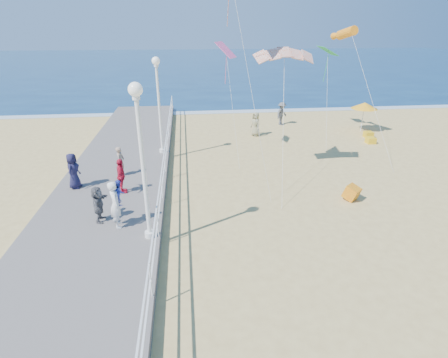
{
  "coord_description": "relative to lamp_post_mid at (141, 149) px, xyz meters",
  "views": [
    {
      "loc": [
        -3.92,
        -10.67,
        7.23
      ],
      "look_at": [
        -2.5,
        2.0,
        1.6
      ],
      "focal_mm": 28.0,
      "sensor_mm": 36.0,
      "label": 1
    }
  ],
  "objects": [
    {
      "name": "ground",
      "position": [
        5.35,
        0.0,
        -3.66
      ],
      "size": [
        160.0,
        160.0,
        0.0
      ],
      "primitive_type": "plane",
      "color": "tan",
      "rests_on": "ground"
    },
    {
      "name": "ocean",
      "position": [
        5.35,
        65.0,
        -3.65
      ],
      "size": [
        160.0,
        90.0,
        0.05
      ],
      "primitive_type": "cube",
      "color": "navy",
      "rests_on": "ground"
    },
    {
      "name": "surf_line",
      "position": [
        5.35,
        20.5,
        -3.63
      ],
      "size": [
        160.0,
        1.2,
        0.04
      ],
      "primitive_type": "cube",
      "color": "silver",
      "rests_on": "ground"
    },
    {
      "name": "boardwalk",
      "position": [
        -2.15,
        0.0,
        -3.46
      ],
      "size": [
        5.0,
        44.0,
        0.4
      ],
      "primitive_type": "cube",
      "color": "slate",
      "rests_on": "ground"
    },
    {
      "name": "railing",
      "position": [
        0.3,
        0.0,
        -2.41
      ],
      "size": [
        0.05,
        42.0,
        0.55
      ],
      "color": "white",
      "rests_on": "boardwalk"
    },
    {
      "name": "lamp_post_mid",
      "position": [
        0.0,
        0.0,
        0.0
      ],
      "size": [
        0.44,
        0.44,
        5.32
      ],
      "color": "white",
      "rests_on": "boardwalk"
    },
    {
      "name": "lamp_post_far",
      "position": [
        0.0,
        9.0,
        0.0
      ],
      "size": [
        0.44,
        0.44,
        5.32
      ],
      "color": "white",
      "rests_on": "boardwalk"
    },
    {
      "name": "woman_holding_toddler",
      "position": [
        -1.22,
        0.84,
        -2.36
      ],
      "size": [
        0.58,
        0.74,
        1.8
      ],
      "primitive_type": "imported",
      "rotation": [
        0.0,
        0.0,
        1.81
      ],
      "color": "white",
      "rests_on": "boardwalk"
    },
    {
      "name": "toddler_held",
      "position": [
        -1.07,
        0.99,
        -1.94
      ],
      "size": [
        0.45,
        0.53,
        0.93
      ],
      "primitive_type": "imported",
      "rotation": [
        0.0,
        0.0,
        1.81
      ],
      "color": "#3243BB",
      "rests_on": "boardwalk"
    },
    {
      "name": "spectator_3",
      "position": [
        -1.49,
        3.74,
        -2.47
      ],
      "size": [
        0.54,
        0.98,
        1.57
      ],
      "primitive_type": "imported",
      "rotation": [
        0.0,
        0.0,
        1.75
      ],
      "color": "#BB1733",
      "rests_on": "boardwalk"
    },
    {
      "name": "spectator_4",
      "position": [
        -3.71,
        4.51,
        -2.44
      ],
      "size": [
        0.64,
        0.88,
        1.65
      ],
      "primitive_type": "imported",
      "rotation": [
        0.0,
        0.0,
        1.41
      ],
      "color": "#1C1A3B",
      "rests_on": "boardwalk"
    },
    {
      "name": "spectator_5",
      "position": [
        -1.95,
        1.32,
        -2.55
      ],
      "size": [
        0.46,
        1.33,
        1.42
      ],
      "primitive_type": "imported",
      "rotation": [
        0.0,
        0.0,
        1.54
      ],
      "color": "#545459",
      "rests_on": "boardwalk"
    },
    {
      "name": "spectator_6",
      "position": [
        -1.83,
        5.75,
        -2.53
      ],
      "size": [
        0.44,
        0.59,
        1.46
      ],
      "primitive_type": "imported",
      "rotation": [
        0.0,
        0.0,
        1.38
      ],
      "color": "gray",
      "rests_on": "boardwalk"
    },
    {
      "name": "beach_walker_a",
      "position": [
        8.93,
        15.71,
        -2.77
      ],
      "size": [
        1.3,
        1.26,
        1.78
      ],
      "primitive_type": "imported",
      "rotation": [
        0.0,
        0.0,
        0.73
      ],
      "color": "#515356",
      "rests_on": "ground"
    },
    {
      "name": "beach_walker_c",
      "position": [
        6.32,
        12.96,
        -2.82
      ],
      "size": [
        0.86,
        0.98,
        1.69
      ],
      "primitive_type": "imported",
      "rotation": [
        0.0,
        0.0,
        -1.09
      ],
      "color": "gray",
      "rests_on": "ground"
    },
    {
      "name": "box_kite",
      "position": [
        8.68,
        2.63,
        -3.36
      ],
      "size": [
        0.87,
        0.9,
        0.74
      ],
      "primitive_type": "cube",
      "rotation": [
        0.31,
        0.0,
        0.68
      ],
      "color": "#CE480C",
      "rests_on": "ground"
    },
    {
      "name": "beach_umbrella",
      "position": [
        14.33,
        13.22,
        -1.75
      ],
      "size": [
        1.9,
        1.9,
        2.14
      ],
      "color": "white",
      "rests_on": "ground"
    },
    {
      "name": "beach_chair_left",
      "position": [
        14.15,
        11.72,
        -3.46
      ],
      "size": [
        0.55,
        0.55,
        0.4
      ],
      "primitive_type": "cube",
      "color": "gold",
      "rests_on": "ground"
    },
    {
      "name": "beach_chair_right",
      "position": [
        13.63,
        10.41,
        -3.46
      ],
      "size": [
        0.55,
        0.55,
        0.4
      ],
      "primitive_type": "cube",
      "color": "yellow",
      "rests_on": "ground"
    },
    {
      "name": "kite_parafoil",
      "position": [
        6.11,
        5.95,
        2.44
      ],
      "size": [
        2.84,
        0.94,
        0.65
      ],
      "primitive_type": null,
      "rotation": [
        0.44,
        0.0,
        0.0
      ],
      "color": "#CE4318"
    },
    {
      "name": "kite_windsock",
      "position": [
        11.38,
        11.26,
        3.14
      ],
      "size": [
        0.99,
        2.58,
        1.06
      ],
      "primitive_type": "cylinder",
      "rotation": [
        1.36,
        0.0,
        0.17
      ],
      "color": "orange"
    },
    {
      "name": "kite_diamond_pink",
      "position": [
        3.79,
        9.56,
        2.33
      ],
      "size": [
        1.33,
        1.48,
        0.83
      ],
      "primitive_type": "cube",
      "rotation": [
        0.74,
        0.0,
        1.13
      ],
      "color": "#F95B9C"
    },
    {
      "name": "kite_diamond_green",
      "position": [
        11.4,
        13.96,
        1.94
      ],
      "size": [
        1.23,
        1.36,
        0.62
      ],
      "primitive_type": "cube",
      "rotation": [
        0.48,
        0.0,
        1.61
      ],
      "color": "green"
    }
  ]
}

